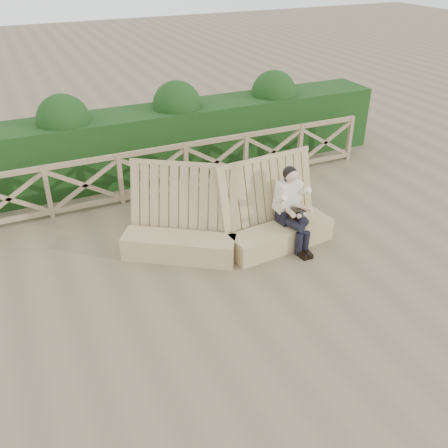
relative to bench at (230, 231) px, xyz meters
name	(u,v)px	position (x,y,z in m)	size (l,w,h in m)	color
ground	(223,287)	(-0.57, -0.96, -0.39)	(60.00, 60.00, 0.00)	brown
bench	(230,231)	(0.00, 0.00, 0.00)	(3.69, 1.72, 1.55)	#947E55
woman	(292,206)	(1.07, -0.25, 0.37)	(0.47, 0.95, 1.46)	black
guardrail	(154,173)	(-0.57, 2.54, 0.17)	(10.10, 0.09, 1.10)	#866D4E
hedge	(137,145)	(-0.57, 3.74, 0.36)	(12.00, 1.20, 1.50)	black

